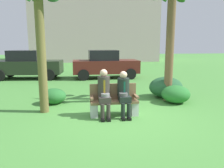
{
  "coord_description": "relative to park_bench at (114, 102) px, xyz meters",
  "views": [
    {
      "loc": [
        -1.2,
        -5.77,
        2.02
      ],
      "look_at": [
        -0.25,
        0.59,
        0.85
      ],
      "focal_mm": 35.05,
      "sensor_mm": 36.0,
      "label": 1
    }
  ],
  "objects": [
    {
      "name": "building_backdrop",
      "position": [
        1.06,
        22.17,
        4.84
      ],
      "size": [
        15.51,
        6.93,
        10.42
      ],
      "color": "#BFA3A4",
      "rests_on": "ground"
    },
    {
      "name": "shrub_mid_lawn",
      "position": [
        2.31,
        1.82,
        0.0
      ],
      "size": [
        1.27,
        1.17,
        0.8
      ],
      "primitive_type": "ellipsoid",
      "color": "#265832",
      "rests_on": "ground"
    },
    {
      "name": "park_bench",
      "position": [
        0.0,
        0.0,
        0.0
      ],
      "size": [
        1.36,
        0.44,
        0.9
      ],
      "color": "brown",
      "rests_on": "ground"
    },
    {
      "name": "seated_man_right",
      "position": [
        0.27,
        -0.13,
        0.32
      ],
      "size": [
        0.34,
        0.72,
        1.28
      ],
      "color": "#1E2823",
      "rests_on": "ground"
    },
    {
      "name": "seated_man_left",
      "position": [
        -0.29,
        -0.12,
        0.35
      ],
      "size": [
        0.34,
        0.72,
        1.34
      ],
      "color": "#38332D",
      "rests_on": "ground"
    },
    {
      "name": "shrub_far_lawn",
      "position": [
        2.34,
        1.0,
        -0.09
      ],
      "size": [
        0.99,
        0.91,
        0.62
      ],
      "primitive_type": "ellipsoid",
      "color": "#2A742F",
      "rests_on": "ground"
    },
    {
      "name": "ground_plane",
      "position": [
        0.25,
        -0.24,
        -0.4
      ],
      "size": [
        80.0,
        80.0,
        0.0
      ],
      "primitive_type": "plane",
      "color": "#4A8C3C"
    },
    {
      "name": "shrub_near_bench",
      "position": [
        -1.86,
        1.52,
        -0.13
      ],
      "size": [
        0.85,
        0.78,
        0.53
      ],
      "primitive_type": "ellipsoid",
      "color": "#286A2D",
      "rests_on": "ground"
    },
    {
      "name": "palm_tree_tall",
      "position": [
        2.23,
        1.39,
        3.03
      ],
      "size": [
        1.6,
        1.65,
        4.84
      ],
      "color": "brown",
      "rests_on": "ground"
    },
    {
      "name": "parked_car_far",
      "position": [
        0.58,
        7.07,
        0.44
      ],
      "size": [
        3.92,
        1.75,
        1.68
      ],
      "color": "#591E19",
      "rests_on": "ground"
    },
    {
      "name": "parked_car_near",
      "position": [
        -3.99,
        7.45,
        0.44
      ],
      "size": [
        4.01,
        1.97,
        1.68
      ],
      "color": "#232D1E",
      "rests_on": "ground"
    }
  ]
}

